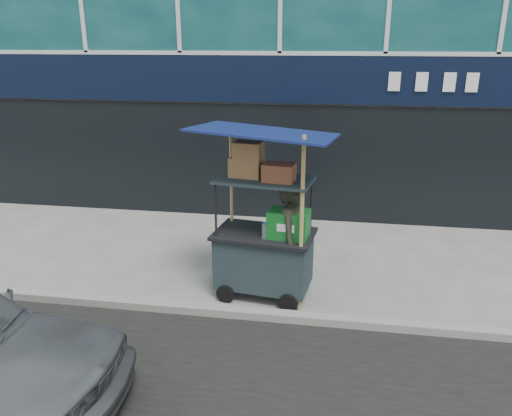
# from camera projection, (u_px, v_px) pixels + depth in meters

# --- Properties ---
(ground) EXTENTS (80.00, 80.00, 0.00)m
(ground) POSITION_uv_depth(u_px,v_px,m) (245.00, 310.00, 7.13)
(ground) COLOR slate
(ground) RESTS_ON ground
(curb) EXTENTS (80.00, 0.18, 0.12)m
(curb) POSITION_uv_depth(u_px,v_px,m) (243.00, 313.00, 6.92)
(curb) COLOR gray
(curb) RESTS_ON ground
(vendor_cart) EXTENTS (2.06, 1.59, 2.57)m
(vendor_cart) POSITION_uv_depth(u_px,v_px,m) (265.00, 239.00, 7.28)
(vendor_cart) COLOR #19262B
(vendor_cart) RESTS_ON ground
(vendor_man) EXTENTS (0.54, 0.73, 1.82)m
(vendor_man) POSITION_uv_depth(u_px,v_px,m) (292.00, 243.00, 7.10)
(vendor_man) COLOR black
(vendor_man) RESTS_ON ground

